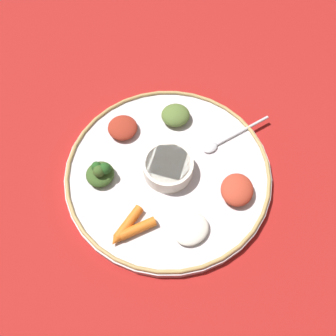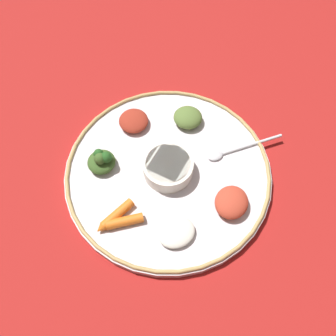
% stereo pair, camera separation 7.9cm
% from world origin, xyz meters
% --- Properties ---
extents(ground_plane, '(2.40, 2.40, 0.00)m').
position_xyz_m(ground_plane, '(0.00, 0.00, 0.00)').
color(ground_plane, maroon).
extents(platter, '(0.44, 0.44, 0.02)m').
position_xyz_m(platter, '(0.00, 0.00, 0.01)').
color(platter, silver).
rests_on(platter, ground_plane).
extents(platter_rim, '(0.44, 0.44, 0.01)m').
position_xyz_m(platter_rim, '(0.00, 0.00, 0.02)').
color(platter_rim, tan).
rests_on(platter_rim, platter).
extents(center_bowl, '(0.11, 0.11, 0.04)m').
position_xyz_m(center_bowl, '(0.00, 0.00, 0.04)').
color(center_bowl, silver).
rests_on(center_bowl, platter).
extents(spoon, '(0.07, 0.17, 0.01)m').
position_xyz_m(spoon, '(0.05, 0.14, 0.02)').
color(spoon, silver).
rests_on(spoon, platter).
extents(greens_pile, '(0.08, 0.08, 0.05)m').
position_xyz_m(greens_pile, '(-0.10, -0.10, 0.04)').
color(greens_pile, '#385623').
rests_on(greens_pile, platter).
extents(carrot_near_spoon, '(0.03, 0.09, 0.02)m').
position_xyz_m(carrot_near_spoon, '(0.02, -0.15, 0.03)').
color(carrot_near_spoon, orange).
rests_on(carrot_near_spoon, platter).
extents(carrot_outer, '(0.05, 0.09, 0.02)m').
position_xyz_m(carrot_outer, '(0.03, -0.14, 0.03)').
color(carrot_outer, orange).
rests_on(carrot_outer, platter).
extents(mound_beet, '(0.09, 0.09, 0.03)m').
position_xyz_m(mound_beet, '(-0.14, 0.02, 0.03)').
color(mound_beet, maroon).
rests_on(mound_beet, platter).
extents(mound_berbere_red, '(0.09, 0.10, 0.03)m').
position_xyz_m(mound_berbere_red, '(0.14, 0.05, 0.03)').
color(mound_berbere_red, '#B73D28').
rests_on(mound_berbere_red, platter).
extents(mound_collards, '(0.09, 0.09, 0.03)m').
position_xyz_m(mound_collards, '(-0.07, 0.12, 0.03)').
color(mound_collards, '#567033').
rests_on(mound_collards, platter).
extents(mound_rice_white, '(0.08, 0.09, 0.02)m').
position_xyz_m(mound_rice_white, '(0.12, -0.08, 0.03)').
color(mound_rice_white, silver).
rests_on(mound_rice_white, platter).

